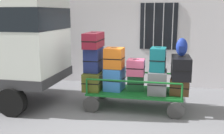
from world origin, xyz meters
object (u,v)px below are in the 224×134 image
(suitcase_left_middle, at_px, (94,60))
(suitcase_right_bottom, at_px, (180,86))
(suitcase_left_bottom, at_px, (94,80))
(suitcase_midleft_middle, at_px, (114,58))
(suitcase_midright_middle, at_px, (158,59))
(suitcase_left_top, at_px, (94,40))
(suitcase_right_middle, at_px, (181,67))
(luggage_cart, at_px, (135,94))
(suitcase_center_bottom, at_px, (136,83))
(suitcase_center_middle, at_px, (136,67))
(backpack, at_px, (182,47))
(suitcase_midleft_bottom, at_px, (114,79))
(suitcase_midright_bottom, at_px, (157,81))

(suitcase_left_middle, xyz_separation_m, suitcase_right_bottom, (2.21, -0.03, -0.57))
(suitcase_left_bottom, relative_size, suitcase_left_middle, 1.53)
(suitcase_midleft_middle, xyz_separation_m, suitcase_midright_middle, (1.11, -0.00, 0.01))
(suitcase_left_top, height_order, suitcase_right_middle, suitcase_left_top)
(suitcase_left_middle, height_order, suitcase_midleft_middle, suitcase_midleft_middle)
(luggage_cart, xyz_separation_m, suitcase_center_bottom, (0.00, 0.03, 0.28))
(suitcase_center_middle, bearing_deg, backpack, -2.84)
(backpack, bearing_deg, suitcase_midright_middle, -179.30)
(luggage_cart, distance_m, suitcase_center_bottom, 0.28)
(suitcase_left_bottom, bearing_deg, suitcase_midleft_middle, -5.65)
(suitcase_center_middle, bearing_deg, suitcase_right_bottom, -3.06)
(suitcase_midleft_bottom, relative_size, backpack, 1.43)
(suitcase_left_bottom, xyz_separation_m, suitcase_right_middle, (2.21, -0.06, 0.45))
(suitcase_midright_bottom, bearing_deg, luggage_cart, -176.66)
(luggage_cart, height_order, suitcase_right_middle, suitcase_right_middle)
(suitcase_midleft_middle, distance_m, suitcase_center_middle, 0.60)
(suitcase_left_top, height_order, suitcase_midright_bottom, suitcase_left_top)
(suitcase_left_bottom, height_order, backpack, backpack)
(suitcase_center_bottom, xyz_separation_m, suitcase_midright_bottom, (0.55, 0.00, 0.08))
(suitcase_center_middle, bearing_deg, suitcase_left_middle, -178.54)
(suitcase_left_bottom, xyz_separation_m, backpack, (2.21, -0.05, 0.93))
(suitcase_center_bottom, relative_size, suitcase_center_middle, 1.01)
(suitcase_midright_middle, relative_size, suitcase_right_bottom, 1.12)
(suitcase_midright_middle, bearing_deg, backpack, 0.70)
(suitcase_center_middle, distance_m, suitcase_midright_bottom, 0.65)
(luggage_cart, bearing_deg, backpack, -1.46)
(suitcase_left_middle, xyz_separation_m, suitcase_center_bottom, (1.11, 0.03, -0.57))
(suitcase_left_bottom, bearing_deg, luggage_cart, -1.25)
(suitcase_midleft_middle, distance_m, suitcase_center_bottom, 0.85)
(suitcase_center_middle, bearing_deg, suitcase_left_bottom, -179.87)
(luggage_cart, bearing_deg, suitcase_midleft_middle, -176.83)
(suitcase_midleft_middle, xyz_separation_m, suitcase_center_middle, (0.55, 0.06, -0.23))
(suitcase_left_middle, height_order, suitcase_center_middle, suitcase_left_middle)
(suitcase_midleft_bottom, bearing_deg, suitcase_center_middle, 2.13)
(suitcase_center_middle, xyz_separation_m, suitcase_right_middle, (1.11, -0.06, 0.06))
(suitcase_left_top, relative_size, suitcase_right_middle, 0.95)
(backpack, bearing_deg, suitcase_midleft_middle, -179.91)
(suitcase_left_middle, xyz_separation_m, suitcase_midright_middle, (1.66, -0.03, 0.07))
(suitcase_left_top, distance_m, suitcase_midright_middle, 1.72)
(suitcase_midright_middle, relative_size, backpack, 1.31)
(suitcase_midleft_middle, height_order, suitcase_center_middle, suitcase_midleft_middle)
(suitcase_midleft_middle, bearing_deg, backpack, 0.09)
(suitcase_midleft_middle, bearing_deg, suitcase_right_bottom, -0.06)
(suitcase_left_top, height_order, suitcase_midleft_middle, suitcase_left_top)
(suitcase_midright_middle, distance_m, suitcase_right_middle, 0.58)
(suitcase_left_top, xyz_separation_m, suitcase_right_bottom, (2.21, -0.04, -1.08))
(suitcase_midleft_bottom, distance_m, suitcase_midleft_middle, 0.56)
(suitcase_right_bottom, xyz_separation_m, backpack, (-0.00, 0.00, 0.96))
(suitcase_midleft_middle, relative_size, suitcase_right_bottom, 1.02)
(suitcase_center_bottom, distance_m, suitcase_right_bottom, 1.11)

